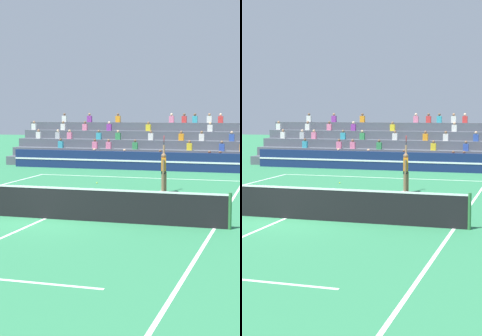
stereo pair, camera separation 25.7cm
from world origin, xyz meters
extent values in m
plane|color=#2D7A4C|center=(0.00, 0.00, 0.00)|extent=(120.00, 120.00, 0.00)
cube|color=white|center=(0.00, 11.90, 0.00)|extent=(11.00, 0.10, 0.01)
cube|color=white|center=(5.50, 0.00, 0.00)|extent=(0.10, 23.80, 0.01)
cube|color=white|center=(0.00, 6.43, 0.00)|extent=(8.25, 0.10, 0.01)
cube|color=white|center=(0.00, 0.00, 0.00)|extent=(0.10, 12.85, 0.01)
cylinder|color=#2D6B38|center=(5.95, 0.00, 0.55)|extent=(0.10, 0.10, 1.10)
cube|color=black|center=(0.00, 0.00, 0.50)|extent=(11.90, 0.02, 1.00)
cube|color=white|center=(0.00, 0.00, 1.03)|extent=(11.90, 0.04, 0.06)
cube|color=navy|center=(0.00, 15.65, 0.55)|extent=(18.00, 0.24, 1.10)
cube|color=white|center=(0.00, 15.52, 0.55)|extent=(18.00, 0.02, 0.10)
cube|color=#4C515B|center=(0.00, 16.93, 0.28)|extent=(20.33, 0.95, 0.55)
cube|color=#2D4CA5|center=(-4.12, 16.76, 0.77)|extent=(0.32, 0.22, 0.44)
sphere|color=tan|center=(-4.12, 16.76, 1.09)|extent=(0.18, 0.18, 0.18)
cube|color=red|center=(3.13, 16.76, 0.77)|extent=(0.32, 0.22, 0.44)
sphere|color=brown|center=(3.13, 16.76, 1.09)|extent=(0.18, 0.18, 0.18)
cube|color=#2D4CA5|center=(-2.13, 16.76, 0.77)|extent=(0.32, 0.22, 0.44)
sphere|color=tan|center=(-2.13, 16.76, 1.09)|extent=(0.18, 0.18, 0.18)
cube|color=silver|center=(0.13, 16.76, 0.77)|extent=(0.32, 0.22, 0.44)
sphere|color=brown|center=(0.13, 16.76, 1.09)|extent=(0.18, 0.18, 0.18)
cube|color=purple|center=(3.76, 16.76, 0.77)|extent=(0.32, 0.22, 0.44)
sphere|color=brown|center=(3.76, 16.76, 1.09)|extent=(0.18, 0.18, 0.18)
cube|color=#4C515B|center=(0.00, 17.88, 0.55)|extent=(20.33, 0.95, 1.10)
cube|color=yellow|center=(1.76, 17.71, 1.32)|extent=(0.32, 0.22, 0.44)
sphere|color=brown|center=(1.76, 17.71, 1.64)|extent=(0.18, 0.18, 0.18)
cube|color=#338C4C|center=(-1.71, 17.71, 1.32)|extent=(0.32, 0.22, 0.44)
sphere|color=brown|center=(-1.71, 17.71, 1.64)|extent=(0.18, 0.18, 0.18)
cube|color=pink|center=(-3.47, 17.71, 1.32)|extent=(0.32, 0.22, 0.44)
sphere|color=brown|center=(-3.47, 17.71, 1.64)|extent=(0.18, 0.18, 0.18)
cube|color=#2D4CA5|center=(3.75, 17.71, 1.32)|extent=(0.32, 0.22, 0.44)
sphere|color=brown|center=(3.75, 17.71, 1.64)|extent=(0.18, 0.18, 0.18)
cube|color=teal|center=(-6.79, 17.71, 1.32)|extent=(0.32, 0.22, 0.44)
sphere|color=brown|center=(-6.79, 17.71, 1.64)|extent=(0.18, 0.18, 0.18)
cube|color=pink|center=(-4.41, 17.71, 1.32)|extent=(0.32, 0.22, 0.44)
sphere|color=brown|center=(-4.41, 17.71, 1.64)|extent=(0.18, 0.18, 0.18)
cube|color=#4C515B|center=(0.00, 18.83, 0.83)|extent=(20.33, 0.95, 1.65)
cube|color=#B2B2B7|center=(-7.39, 18.66, 1.87)|extent=(0.32, 0.22, 0.44)
sphere|color=beige|center=(-7.39, 18.66, 2.19)|extent=(0.18, 0.18, 0.18)
cube|color=orange|center=(1.08, 18.66, 1.87)|extent=(0.32, 0.22, 0.44)
sphere|color=brown|center=(1.08, 18.66, 2.19)|extent=(0.18, 0.18, 0.18)
cube|color=#2D4CA5|center=(4.24, 18.66, 1.87)|extent=(0.32, 0.22, 0.44)
sphere|color=tan|center=(4.24, 18.66, 2.19)|extent=(0.18, 0.18, 0.18)
cube|color=silver|center=(-8.82, 18.66, 1.87)|extent=(0.32, 0.22, 0.44)
sphere|color=#9E7051|center=(-8.82, 18.66, 2.19)|extent=(0.18, 0.18, 0.18)
cube|color=teal|center=(-4.46, 18.66, 1.87)|extent=(0.32, 0.22, 0.44)
sphere|color=brown|center=(-4.46, 18.66, 2.19)|extent=(0.18, 0.18, 0.18)
cube|color=pink|center=(-6.54, 18.66, 1.87)|extent=(0.32, 0.22, 0.44)
sphere|color=tan|center=(-6.54, 18.66, 2.19)|extent=(0.18, 0.18, 0.18)
cube|color=#338C4C|center=(-3.12, 18.66, 1.87)|extent=(0.32, 0.22, 0.44)
sphere|color=tan|center=(-3.12, 18.66, 2.19)|extent=(0.18, 0.18, 0.18)
cube|color=silver|center=(-0.91, 18.66, 1.87)|extent=(0.32, 0.22, 0.44)
sphere|color=brown|center=(-0.91, 18.66, 2.19)|extent=(0.18, 0.18, 0.18)
cube|color=silver|center=(2.37, 18.66, 1.87)|extent=(0.32, 0.22, 0.44)
sphere|color=brown|center=(2.37, 18.66, 2.19)|extent=(0.18, 0.18, 0.18)
cube|color=#4C515B|center=(0.00, 19.78, 1.10)|extent=(20.33, 0.95, 2.20)
cube|color=yellow|center=(-1.31, 19.61, 2.42)|extent=(0.32, 0.22, 0.44)
sphere|color=brown|center=(-1.31, 19.61, 2.74)|extent=(0.18, 0.18, 0.18)
cube|color=pink|center=(-5.78, 19.61, 2.42)|extent=(0.32, 0.22, 0.44)
sphere|color=brown|center=(-5.78, 19.61, 2.74)|extent=(0.18, 0.18, 0.18)
cube|color=silver|center=(-9.60, 19.61, 2.42)|extent=(0.32, 0.22, 0.44)
sphere|color=#9E7051|center=(-9.60, 19.61, 2.74)|extent=(0.18, 0.18, 0.18)
cube|color=silver|center=(-7.38, 19.61, 2.42)|extent=(0.32, 0.22, 0.44)
sphere|color=brown|center=(-7.38, 19.61, 2.74)|extent=(0.18, 0.18, 0.18)
cube|color=purple|center=(-4.04, 19.61, 2.42)|extent=(0.32, 0.22, 0.44)
sphere|color=beige|center=(-4.04, 19.61, 2.74)|extent=(0.18, 0.18, 0.18)
cube|color=silver|center=(2.77, 19.61, 2.42)|extent=(0.32, 0.22, 0.44)
sphere|color=tan|center=(2.77, 19.61, 2.74)|extent=(0.18, 0.18, 0.18)
cube|color=#4C515B|center=(0.00, 20.73, 1.38)|extent=(20.33, 0.95, 2.75)
cube|color=purple|center=(-5.79, 20.56, 2.97)|extent=(0.32, 0.22, 0.44)
sphere|color=#9E7051|center=(-5.79, 20.56, 3.29)|extent=(0.18, 0.18, 0.18)
cube|color=pink|center=(0.06, 20.56, 2.97)|extent=(0.32, 0.22, 0.44)
sphere|color=beige|center=(0.06, 20.56, 3.29)|extent=(0.18, 0.18, 0.18)
cube|color=red|center=(3.32, 20.56, 2.97)|extent=(0.32, 0.22, 0.44)
sphere|color=beige|center=(3.32, 20.56, 3.29)|extent=(0.18, 0.18, 0.18)
cube|color=silver|center=(2.59, 20.56, 2.97)|extent=(0.32, 0.22, 0.44)
sphere|color=#9E7051|center=(2.59, 20.56, 3.29)|extent=(0.18, 0.18, 0.18)
cube|color=orange|center=(-3.70, 20.56, 2.97)|extent=(0.32, 0.22, 0.44)
sphere|color=brown|center=(-3.70, 20.56, 3.29)|extent=(0.18, 0.18, 0.18)
cube|color=red|center=(0.92, 20.56, 2.97)|extent=(0.32, 0.22, 0.44)
sphere|color=brown|center=(0.92, 20.56, 3.29)|extent=(0.18, 0.18, 0.18)
cube|color=silver|center=(-7.67, 20.56, 2.97)|extent=(0.32, 0.22, 0.44)
sphere|color=brown|center=(-7.67, 20.56, 3.29)|extent=(0.18, 0.18, 0.18)
cube|color=teal|center=(1.64, 20.56, 2.97)|extent=(0.32, 0.22, 0.44)
sphere|color=brown|center=(1.64, 20.56, 3.29)|extent=(0.18, 0.18, 0.18)
cylinder|color=brown|center=(2.48, 6.69, 0.45)|extent=(0.14, 0.14, 0.90)
cylinder|color=brown|center=(2.52, 6.92, 0.45)|extent=(0.14, 0.14, 0.90)
cube|color=black|center=(2.48, 6.79, 0.94)|extent=(0.26, 0.35, 0.20)
cube|color=orange|center=(2.48, 6.79, 1.24)|extent=(0.27, 0.39, 0.56)
sphere|color=brown|center=(2.48, 6.79, 1.60)|extent=(0.22, 0.22, 0.22)
cube|color=white|center=(2.44, 6.68, 0.04)|extent=(0.28, 0.17, 0.09)
cube|color=white|center=(2.48, 6.92, 0.04)|extent=(0.28, 0.17, 0.09)
cylinder|color=brown|center=(2.53, 6.56, 1.18)|extent=(0.09, 0.09, 0.56)
cylinder|color=brown|center=(2.42, 7.10, 1.75)|extent=(0.14, 0.27, 0.60)
cylinder|color=black|center=(2.40, 7.21, 2.13)|extent=(0.05, 0.10, 0.22)
torus|color=#B21E1E|center=(2.39, 7.26, 2.30)|extent=(0.10, 0.38, 0.38)
sphere|color=#C6DB33|center=(-1.28, 8.95, 0.03)|extent=(0.07, 0.07, 0.07)
camera|label=1|loc=(7.49, -16.64, 3.49)|focal=60.00mm
camera|label=2|loc=(7.74, -16.56, 3.49)|focal=60.00mm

